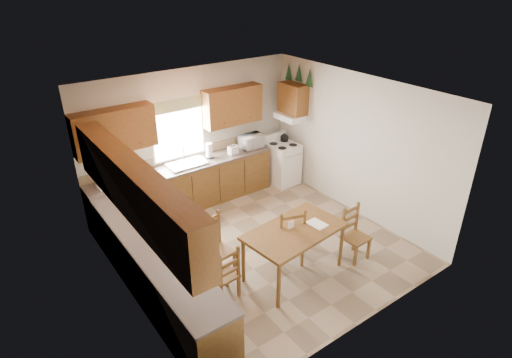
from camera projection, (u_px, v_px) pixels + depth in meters
floor at (259, 246)px, 7.44m from camera, size 4.50×4.50×0.00m
ceiling at (260, 94)px, 6.22m from camera, size 4.50×4.50×0.00m
wall_left at (123, 222)px, 5.65m from camera, size 4.50×4.50×0.00m
wall_right at (356, 146)px, 8.01m from camera, size 4.50×4.50×0.00m
wall_back at (192, 136)px, 8.45m from camera, size 4.50×4.50×0.00m
wall_front at (369, 244)px, 5.20m from camera, size 4.50×4.50×0.00m
lower_cab_back at (186, 188)px, 8.45m from camera, size 3.75×0.60×0.88m
lower_cab_left at (156, 274)px, 6.11m from camera, size 0.60×3.60×0.88m
counter_back at (184, 167)px, 8.24m from camera, size 3.75×0.63×0.04m
counter_left at (152, 247)px, 5.90m from camera, size 0.63×3.60×0.04m
backsplash at (177, 156)px, 8.40m from camera, size 3.75×0.01×0.18m
upper_cab_back_left at (114, 130)px, 7.29m from camera, size 1.41×0.33×0.75m
upper_cab_back_right at (232, 106)px, 8.56m from camera, size 1.25×0.33×0.75m
upper_cab_left at (134, 189)px, 5.40m from camera, size 0.33×3.60×0.75m
upper_cab_stove at (293, 98)px, 8.86m from camera, size 0.33×0.62×0.62m
range_hood at (290, 116)px, 9.01m from camera, size 0.44×0.62×0.12m
window_frame at (178, 130)px, 8.18m from camera, size 1.13×0.02×1.18m
window_pane at (178, 130)px, 8.18m from camera, size 1.05×0.01×1.10m
window_valance at (177, 105)px, 7.94m from camera, size 1.19×0.01×0.24m
sink_basin at (187, 164)px, 8.26m from camera, size 0.75×0.45×0.04m
pine_decal_a at (309, 77)px, 8.48m from camera, size 0.22×0.22×0.36m
pine_decal_b at (299, 72)px, 8.70m from camera, size 0.22×0.22×0.36m
pine_decal_c at (289, 72)px, 8.95m from camera, size 0.22×0.22×0.36m
stove at (283, 164)px, 9.43m from camera, size 0.63×0.64×0.89m
coffeemaker at (102, 179)px, 7.36m from camera, size 0.26×0.28×0.32m
paper_towel at (209, 151)px, 8.50m from camera, size 0.15×0.15×0.31m
toaster at (233, 150)px, 8.71m from camera, size 0.21×0.15×0.16m
microwave at (252, 141)px, 8.99m from camera, size 0.47×0.35×0.27m
dining_table at (294, 252)px, 6.62m from camera, size 1.62×1.04×0.82m
chair_near_left at (224, 272)px, 6.14m from camera, size 0.40×0.38×0.89m
chair_near_right at (288, 235)px, 6.83m from camera, size 0.55×0.54×1.05m
chair_far_left at (217, 248)px, 6.51m from camera, size 0.49×0.47×1.04m
chair_far_right at (356, 234)px, 6.95m from camera, size 0.40×0.38×0.93m
table_paper at (317, 224)px, 6.58m from camera, size 0.25×0.32×0.00m
table_card at (291, 225)px, 6.45m from camera, size 0.09×0.03×0.12m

